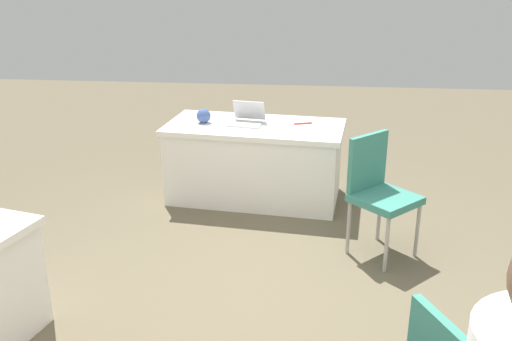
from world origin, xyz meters
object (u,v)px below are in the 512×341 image
(table_foreground, at_px, (255,161))
(laptop_silver, at_px, (246,120))
(yarn_ball, at_px, (204,116))
(chair_near_front, at_px, (379,188))
(scissors_red, at_px, (303,123))

(table_foreground, distance_m, laptop_silver, 0.42)
(table_foreground, xyz_separation_m, yarn_ball, (0.50, -0.02, 0.44))
(chair_near_front, xyz_separation_m, yarn_ball, (1.58, -1.04, 0.26))
(table_foreground, distance_m, yarn_ball, 0.67)
(yarn_ball, relative_size, scissors_red, 0.76)
(yarn_ball, bearing_deg, scissors_red, -176.44)
(table_foreground, relative_size, yarn_ball, 12.84)
(scissors_red, bearing_deg, table_foreground, -9.97)
(laptop_silver, height_order, yarn_ball, laptop_silver)
(chair_near_front, height_order, yarn_ball, chair_near_front)
(table_foreground, bearing_deg, laptop_silver, -17.09)
(laptop_silver, distance_m, scissors_red, 0.55)
(yarn_ball, bearing_deg, laptop_silver, -178.84)
(chair_near_front, distance_m, yarn_ball, 1.91)
(yarn_ball, height_order, scissors_red, yarn_ball)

